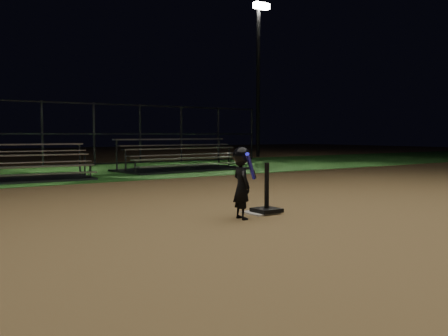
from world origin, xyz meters
TOP-DOWN VIEW (x-y plane):
  - ground at (0.00, 0.00)m, footprint 80.00×80.00m
  - grass_strip at (0.00, 10.00)m, footprint 60.00×8.00m
  - home_plate at (0.00, 0.00)m, footprint 0.45×0.45m
  - batting_tee at (0.07, -0.06)m, footprint 0.38×0.38m
  - child_batter at (-0.55, -0.24)m, footprint 0.47×0.54m
  - bleacher_left at (-2.10, 7.72)m, footprint 4.07×2.17m
  - bleacher_right at (3.47, 8.51)m, footprint 4.57×2.49m
  - backstop_fence at (0.00, 13.00)m, footprint 20.08×0.08m
  - light_pole_right at (12.00, 14.94)m, footprint 0.90×0.53m

SIDE VIEW (x-z plane):
  - ground at x=0.00m, z-range 0.00..0.00m
  - grass_strip at x=0.00m, z-range 0.00..0.01m
  - home_plate at x=0.00m, z-range 0.00..0.02m
  - batting_tee at x=0.07m, z-range -0.22..0.54m
  - bleacher_left at x=-2.10m, z-range -0.28..0.69m
  - bleacher_right at x=3.47m, z-range -0.32..0.76m
  - child_batter at x=-0.55m, z-range 0.03..1.08m
  - backstop_fence at x=0.00m, z-range 0.00..2.50m
  - light_pole_right at x=12.00m, z-range 0.80..9.10m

